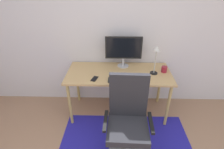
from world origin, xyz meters
name	(u,v)px	position (x,y,z in m)	size (l,w,h in m)	color
wall_back	(112,30)	(0.00, 2.20, 1.30)	(6.00, 0.10, 2.60)	silver
desk	(119,76)	(0.12, 1.77, 0.69)	(1.58, 0.72, 0.76)	tan
monitor	(124,49)	(0.18, 1.99, 1.06)	(0.57, 0.18, 0.49)	#B2B2B7
keyboard	(123,80)	(0.17, 1.53, 0.77)	(0.43, 0.13, 0.02)	black
computer_mouse	(146,79)	(0.49, 1.55, 0.78)	(0.06, 0.10, 0.03)	white
coffee_cup	(164,69)	(0.80, 1.80, 0.81)	(0.09, 0.09, 0.09)	maroon
cell_phone	(95,79)	(-0.23, 1.56, 0.77)	(0.07, 0.14, 0.01)	black
desk_lamp	(156,55)	(0.64, 1.75, 1.07)	(0.11, 0.11, 0.43)	black
office_chair	(128,126)	(0.22, 0.94, 0.49)	(0.56, 0.49, 1.12)	slate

